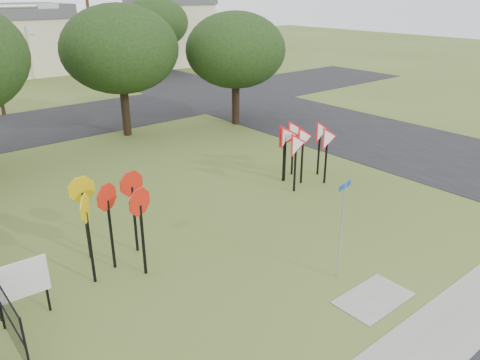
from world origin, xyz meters
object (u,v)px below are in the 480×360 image
at_px(stop_sign_cluster, 110,205).
at_px(info_board, 21,282).
at_px(yield_sign_cluster, 302,139).
at_px(street_name_sign, 342,224).

distance_m(stop_sign_cluster, info_board, 2.97).
bearing_deg(yield_sign_cluster, stop_sign_cluster, -172.75).
xyz_separation_m(street_name_sign, yield_sign_cluster, (4.32, 5.52, 0.18)).
bearing_deg(info_board, yield_sign_cluster, 9.54).
xyz_separation_m(street_name_sign, stop_sign_cluster, (-4.42, 4.41, 0.29)).
distance_m(street_name_sign, info_board, 8.01).
distance_m(yield_sign_cluster, info_board, 11.64).
bearing_deg(info_board, street_name_sign, -26.76).
height_order(street_name_sign, yield_sign_cluster, street_name_sign).
bearing_deg(stop_sign_cluster, info_board, -163.33).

